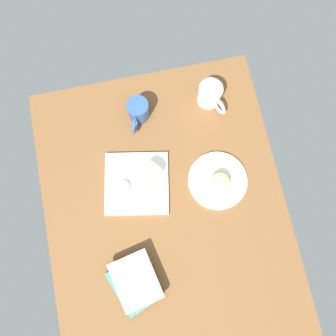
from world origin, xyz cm
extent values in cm
cube|color=brown|center=(0.00, 0.00, 2.00)|extent=(110.00, 90.00, 4.00)
cylinder|color=white|center=(-5.74, 21.51, 4.70)|extent=(22.46, 22.46, 1.40)
ellipsoid|color=tan|center=(-4.99, 22.06, 8.06)|extent=(9.73, 9.68, 5.31)
cube|color=white|center=(-10.84, -8.83, 4.80)|extent=(27.94, 27.94, 1.60)
cylinder|color=silver|center=(-9.95, -14.14, 6.84)|extent=(5.12, 5.12, 2.48)
cylinder|color=#D15123|center=(-9.95, -14.14, 7.78)|extent=(4.20, 4.20, 0.40)
cylinder|color=beige|center=(-11.56, -4.58, 8.99)|extent=(12.50, 12.90, 6.79)
cube|color=#387260|center=(24.94, -16.46, 5.70)|extent=(21.20, 18.88, 3.40)
cube|color=silver|center=(23.49, -15.28, 8.70)|extent=(20.44, 17.73, 2.60)
cylinder|color=white|center=(-38.99, 25.68, 8.89)|extent=(9.21, 9.21, 9.77)
cylinder|color=#9B663B|center=(-38.99, 25.68, 13.17)|extent=(7.56, 7.56, 0.40)
torus|color=white|center=(-33.29, 28.18, 8.89)|extent=(6.95, 3.94, 7.06)
cylinder|color=#2D518C|center=(-38.12, -2.66, 8.97)|extent=(8.23, 8.23, 9.93)
cylinder|color=olive|center=(-38.12, -2.66, 13.33)|extent=(6.75, 6.75, 0.40)
torus|color=#2D518C|center=(-32.82, -4.91, 8.97)|extent=(7.06, 3.90, 7.16)
camera|label=1|loc=(13.67, -1.78, 137.61)|focal=37.98mm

